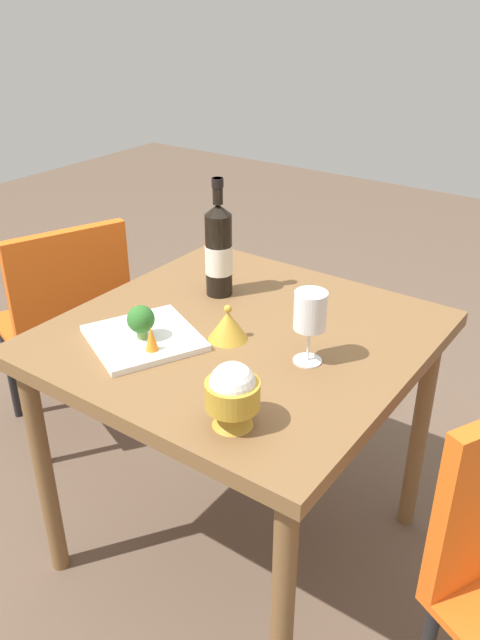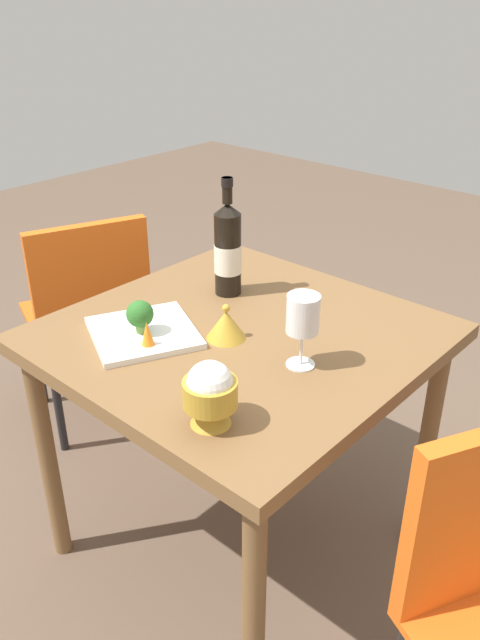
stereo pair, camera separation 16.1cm
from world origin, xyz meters
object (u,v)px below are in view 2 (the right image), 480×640
object	(u,v)px
chair_near_window	(89,305)
wine_glass	(303,316)
carrot_garnish_left	(147,333)
rice_bowl	(210,393)
broccoli_floret	(140,315)
wine_bottle	(228,249)
serving_plate	(144,333)
rice_bowl_lid	(227,325)
carrot_garnish_right	(140,307)

from	to	relation	value
chair_near_window	wine_glass	distance (m)	1.07
carrot_garnish_left	rice_bowl	bearing A→B (deg)	161.39
wine_glass	broccoli_floret	bearing A→B (deg)	23.64
chair_near_window	rice_bowl	world-z (taller)	rice_bowl
wine_bottle	serving_plate	distance (m)	0.35
carrot_garnish_left	wine_bottle	bearing A→B (deg)	-78.00
wine_glass	rice_bowl	bearing A→B (deg)	89.87
wine_bottle	wine_glass	world-z (taller)	wine_bottle
wine_bottle	carrot_garnish_left	world-z (taller)	wine_bottle
wine_bottle	serving_plate	size ratio (longest dim) A/B	1.00
wine_glass	carrot_garnish_left	bearing A→B (deg)	31.45
rice_bowl_lid	carrot_garnish_left	world-z (taller)	rice_bowl_lid
chair_near_window	serving_plate	size ratio (longest dim) A/B	2.55
wine_bottle	wine_glass	distance (m)	0.43
rice_bowl	serving_plate	size ratio (longest dim) A/B	0.42
serving_plate	broccoli_floret	world-z (taller)	broccoli_floret
chair_near_window	broccoli_floret	distance (m)	0.74
serving_plate	chair_near_window	bearing A→B (deg)	-22.68
rice_bowl	rice_bowl_lid	size ratio (longest dim) A/B	1.42
rice_bowl_lid	chair_near_window	bearing A→B (deg)	-9.30
wine_glass	serving_plate	size ratio (longest dim) A/B	0.54
wine_glass	rice_bowl_lid	bearing A→B (deg)	5.63
wine_bottle	rice_bowl_lid	distance (m)	0.28
wine_bottle	rice_bowl	distance (m)	0.62
rice_bowl	broccoli_floret	bearing A→B (deg)	-19.82
broccoli_floret	carrot_garnish_left	bearing A→B (deg)	154.04
chair_near_window	broccoli_floret	xyz separation A→B (m)	(-0.63, 0.27, 0.28)
rice_bowl	wine_glass	bearing A→B (deg)	-90.13
wine_bottle	carrot_garnish_right	size ratio (longest dim) A/B	6.56
wine_glass	rice_bowl	distance (m)	0.30
serving_plate	carrot_garnish_right	xyz separation A→B (m)	(0.07, -0.04, 0.03)
wine_bottle	rice_bowl	bearing A→B (deg)	129.62
chair_near_window	wine_glass	size ratio (longest dim) A/B	4.75
carrot_garnish_left	chair_near_window	bearing A→B (deg)	-23.59
rice_bowl_lid	broccoli_floret	xyz separation A→B (m)	(0.16, 0.14, 0.03)
rice_bowl	carrot_garnish_left	size ratio (longest dim) A/B	2.31
wine_glass	rice_bowl	size ratio (longest dim) A/B	1.26
broccoli_floret	carrot_garnish_right	xyz separation A→B (m)	(0.07, -0.06, -0.02)
wine_bottle	carrot_garnish_right	world-z (taller)	wine_bottle
broccoli_floret	carrot_garnish_right	bearing A→B (deg)	-38.40
chair_near_window	rice_bowl_lid	bearing A→B (deg)	-78.58
wine_glass	broccoli_floret	xyz separation A→B (m)	(0.37, 0.16, -0.06)
wine_bottle	serving_plate	bearing A→B (deg)	92.28
chair_near_window	wine_bottle	world-z (taller)	wine_bottle
rice_bowl_lid	carrot_garnish_right	bearing A→B (deg)	20.40
chair_near_window	carrot_garnish_left	distance (m)	0.80
chair_near_window	wine_glass	bearing A→B (deg)	-75.45
wine_bottle	rice_bowl_lid	size ratio (longest dim) A/B	3.34
chair_near_window	carrot_garnish_right	bearing A→B (deg)	-90.38
wine_bottle	rice_bowl	xyz separation A→B (m)	(-0.39, 0.47, -0.06)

